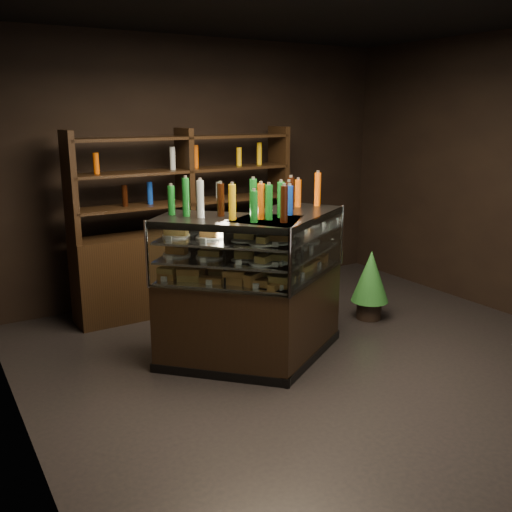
# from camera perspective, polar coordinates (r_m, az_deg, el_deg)

# --- Properties ---
(ground) EXTENTS (5.00, 5.00, 0.00)m
(ground) POSITION_cam_1_polar(r_m,az_deg,el_deg) (5.20, 7.19, -10.53)
(ground) COLOR black
(ground) RESTS_ON ground
(room_shell) EXTENTS (5.02, 5.02, 3.01)m
(room_shell) POSITION_cam_1_polar(r_m,az_deg,el_deg) (4.73, 7.93, 11.34)
(room_shell) COLOR black
(room_shell) RESTS_ON ground
(display_case) EXTENTS (1.88, 1.29, 1.33)m
(display_case) POSITION_cam_1_polar(r_m,az_deg,el_deg) (5.05, 0.17, -5.70)
(display_case) COLOR black
(display_case) RESTS_ON ground
(food_display) EXTENTS (1.56, 0.91, 0.41)m
(food_display) POSITION_cam_1_polar(r_m,az_deg,el_deg) (4.88, 0.19, 0.42)
(food_display) COLOR #CF804A
(food_display) RESTS_ON display_case
(bottles_top) EXTENTS (1.39, 0.76, 0.30)m
(bottles_top) POSITION_cam_1_polar(r_m,az_deg,el_deg) (4.80, 0.16, 5.74)
(bottles_top) COLOR #B20C0A
(bottles_top) RESTS_ON display_case
(potted_conifer) EXTENTS (0.40, 0.40, 0.85)m
(potted_conifer) POSITION_cam_1_polar(r_m,az_deg,el_deg) (6.17, 11.40, -1.88)
(potted_conifer) COLOR black
(potted_conifer) RESTS_ON ground
(back_shelving) EXTENTS (2.55, 0.48, 2.00)m
(back_shelving) POSITION_cam_1_polar(r_m,az_deg,el_deg) (6.46, -6.89, 0.13)
(back_shelving) COLOR black
(back_shelving) RESTS_ON ground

